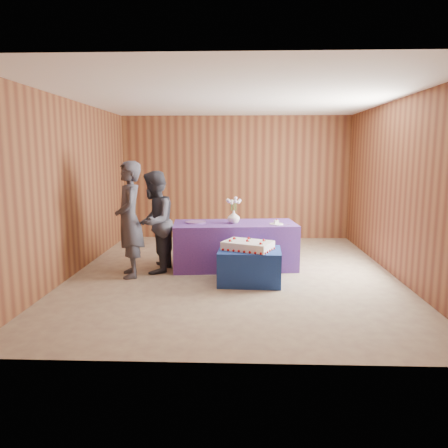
{
  "coord_description": "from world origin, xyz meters",
  "views": [
    {
      "loc": [
        0.11,
        -6.71,
        1.88
      ],
      "look_at": [
        -0.15,
        0.1,
        0.78
      ],
      "focal_mm": 35.0,
      "sensor_mm": 36.0,
      "label": 1
    }
  ],
  "objects_px": {
    "guest_right": "(154,222)",
    "cake_table": "(250,266)",
    "serving_table": "(235,245)",
    "vase": "(234,217)",
    "sheet_cake": "(248,245)",
    "guest_left": "(129,220)"
  },
  "relations": [
    {
      "from": "cake_table",
      "to": "guest_right",
      "type": "relative_size",
      "value": 0.56
    },
    {
      "from": "cake_table",
      "to": "guest_right",
      "type": "xyz_separation_m",
      "value": [
        -1.5,
        0.56,
        0.56
      ]
    },
    {
      "from": "cake_table",
      "to": "sheet_cake",
      "type": "xyz_separation_m",
      "value": [
        -0.03,
        -0.01,
        0.31
      ]
    },
    {
      "from": "cake_table",
      "to": "vase",
      "type": "relative_size",
      "value": 4.28
    },
    {
      "from": "cake_table",
      "to": "serving_table",
      "type": "bearing_deg",
      "value": 107.65
    },
    {
      "from": "cake_table",
      "to": "guest_right",
      "type": "height_order",
      "value": "guest_right"
    },
    {
      "from": "guest_left",
      "to": "serving_table",
      "type": "bearing_deg",
      "value": 92.9
    },
    {
      "from": "serving_table",
      "to": "vase",
      "type": "height_order",
      "value": "vase"
    },
    {
      "from": "serving_table",
      "to": "guest_right",
      "type": "distance_m",
      "value": 1.38
    },
    {
      "from": "cake_table",
      "to": "sheet_cake",
      "type": "relative_size",
      "value": 1.08
    },
    {
      "from": "vase",
      "to": "cake_table",
      "type": "bearing_deg",
      "value": -73.61
    },
    {
      "from": "guest_left",
      "to": "guest_right",
      "type": "relative_size",
      "value": 1.1
    },
    {
      "from": "serving_table",
      "to": "guest_right",
      "type": "relative_size",
      "value": 1.24
    },
    {
      "from": "guest_right",
      "to": "cake_table",
      "type": "bearing_deg",
      "value": 73.6
    },
    {
      "from": "sheet_cake",
      "to": "vase",
      "type": "xyz_separation_m",
      "value": [
        -0.22,
        0.86,
        0.29
      ]
    },
    {
      "from": "cake_table",
      "to": "guest_right",
      "type": "distance_m",
      "value": 1.7
    },
    {
      "from": "serving_table",
      "to": "sheet_cake",
      "type": "bearing_deg",
      "value": -83.15
    },
    {
      "from": "cake_table",
      "to": "sheet_cake",
      "type": "height_order",
      "value": "sheet_cake"
    },
    {
      "from": "cake_table",
      "to": "vase",
      "type": "xyz_separation_m",
      "value": [
        -0.25,
        0.85,
        0.61
      ]
    },
    {
      "from": "cake_table",
      "to": "serving_table",
      "type": "distance_m",
      "value": 0.93
    },
    {
      "from": "serving_table",
      "to": "vase",
      "type": "bearing_deg",
      "value": -120.5
    },
    {
      "from": "sheet_cake",
      "to": "vase",
      "type": "distance_m",
      "value": 0.93
    }
  ]
}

